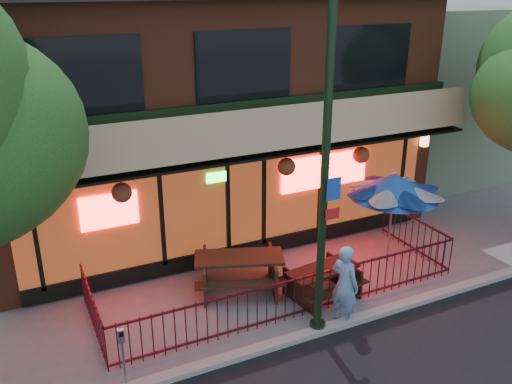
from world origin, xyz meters
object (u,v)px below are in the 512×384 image
Objects in this scene: patio_umbrella at (394,185)px; parking_meter_near at (122,349)px; street_light at (324,190)px; picnic_table_left at (239,268)px; picnic_table_right at (322,278)px; pedestrian at (345,285)px.

patio_umbrella is 7.47m from parking_meter_near.
patio_umbrella is at bearing 28.33° from street_light.
street_light is 2.82× the size of picnic_table_left.
parking_meter_near is at bearing -167.09° from picnic_table_right.
pedestrian is at bearing 0.62° from parking_meter_near.
picnic_table_right is 1.47× the size of parking_meter_near.
street_light is 3.89× the size of pedestrian.
picnic_table_left is 1.97× the size of parking_meter_near.
picnic_table_left is at bearing 145.52° from picnic_table_right.
picnic_table_right is 0.73× the size of patio_umbrella.
patio_umbrella is 2.01× the size of parking_meter_near.
pedestrian is 4.66m from parking_meter_near.
pedestrian is (-0.14, -1.05, 0.42)m from picnic_table_right.
pedestrian reaches higher than picnic_table_right.
patio_umbrella is 3.24m from pedestrian.
picnic_table_right is (0.80, 1.10, -2.67)m from street_light.
street_light is 3.71m from patio_umbrella.
pedestrian is 1.43× the size of parking_meter_near.
street_light reaches higher than picnic_table_right.
patio_umbrella is 1.41× the size of pedestrian.
pedestrian is at bearing -97.45° from picnic_table_right.
parking_meter_near is (-4.66, -0.05, -0.05)m from pedestrian.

